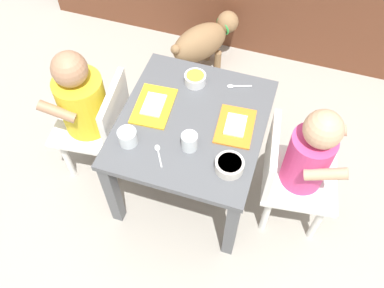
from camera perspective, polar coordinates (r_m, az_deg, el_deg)
name	(u,v)px	position (r m, az deg, el deg)	size (l,w,h in m)	color
ground_plane	(192,179)	(1.91, 0.00, -4.81)	(7.00, 7.00, 0.00)	#9E998E
dining_table	(192,132)	(1.61, 0.00, 1.59)	(0.54, 0.60, 0.43)	#515459
seated_child_left	(85,104)	(1.69, -14.45, 5.40)	(0.31, 0.31, 0.65)	white
seated_child_right	(305,159)	(1.54, 15.18, -1.99)	(0.31, 0.31, 0.65)	white
dog	(204,41)	(2.22, 1.59, 13.95)	(0.32, 0.38, 0.30)	olive
food_tray_left	(154,106)	(1.60, -5.26, 5.27)	(0.15, 0.21, 0.02)	gold
food_tray_right	(235,126)	(1.54, 5.96, 2.47)	(0.15, 0.19, 0.02)	orange
water_cup_left	(128,138)	(1.49, -8.81, 0.86)	(0.07, 0.07, 0.06)	white
water_cup_right	(189,142)	(1.46, -0.35, 0.24)	(0.06, 0.06, 0.07)	white
veggie_bowl_near	(195,79)	(1.67, 0.44, 8.94)	(0.09, 0.09, 0.04)	white
cereal_bowl_right_side	(229,165)	(1.42, 5.16, -2.91)	(0.10, 0.10, 0.04)	silver
spoon_by_left_tray	(159,153)	(1.47, -4.60, -1.30)	(0.06, 0.09, 0.01)	silver
spoon_by_right_tray	(237,86)	(1.68, 6.15, 7.90)	(0.10, 0.04, 0.01)	silver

